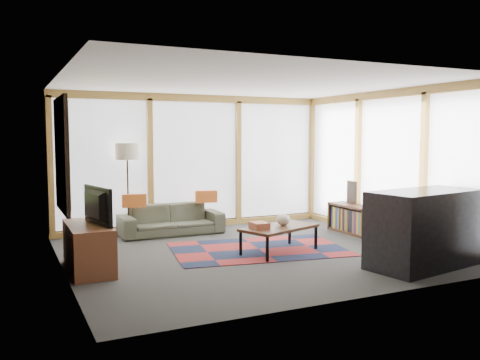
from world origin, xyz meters
name	(u,v)px	position (x,y,z in m)	size (l,w,h in m)	color
ground	(251,253)	(0.00, 0.00, 0.00)	(5.50, 5.50, 0.00)	#292927
room_envelope	(263,152)	(0.49, 0.56, 1.54)	(5.52, 5.02, 2.62)	#463832
rug	(258,249)	(0.21, 0.15, 0.01)	(2.70, 1.74, 0.01)	maroon
sofa	(171,219)	(-0.67, 1.95, 0.27)	(1.88, 0.73, 0.55)	#383B2B
pillow_left	(134,201)	(-1.36, 1.91, 0.66)	(0.42, 0.13, 0.23)	#C05D22
pillow_right	(206,197)	(0.02, 1.96, 0.66)	(0.41, 0.12, 0.23)	#C05D22
floor_lamp	(128,190)	(-1.42, 2.09, 0.84)	(0.42, 0.42, 1.68)	black
coffee_table	(279,239)	(0.40, -0.18, 0.21)	(1.24, 0.62, 0.41)	#372016
book_stack	(259,225)	(0.03, -0.21, 0.46)	(0.23, 0.29, 0.10)	#994C31
vase	(283,220)	(0.49, -0.14, 0.50)	(0.21, 0.21, 0.18)	beige
bookshelf	(371,223)	(2.43, 0.12, 0.26)	(0.38, 2.10, 0.53)	#372016
bowl_a	(391,210)	(2.41, -0.41, 0.58)	(0.20, 0.20, 0.10)	black
bowl_b	(379,208)	(2.43, -0.09, 0.57)	(0.17, 0.17, 0.08)	black
shelf_picture	(352,192)	(2.58, 0.87, 0.74)	(0.04, 0.32, 0.42)	black
tv_console	(88,248)	(-2.44, -0.01, 0.31)	(0.52, 1.26, 0.63)	brown
television	(91,206)	(-2.39, -0.06, 0.88)	(0.88, 0.12, 0.51)	black
bar_counter	(425,229)	(1.81, -1.76, 0.53)	(1.67, 0.78, 1.06)	black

